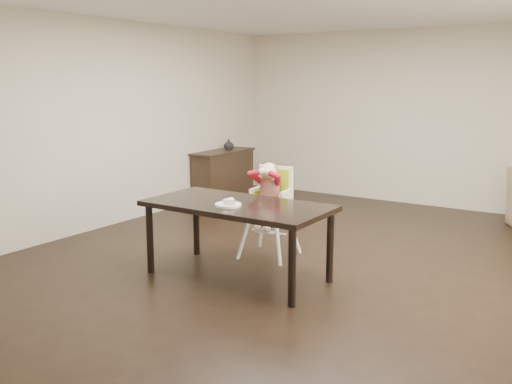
{
  "coord_description": "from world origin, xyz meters",
  "views": [
    {
      "loc": [
        2.71,
        -5.25,
        1.92
      ],
      "look_at": [
        -0.46,
        -0.37,
        0.78
      ],
      "focal_mm": 40.0,
      "sensor_mm": 36.0,
      "label": 1
    }
  ],
  "objects": [
    {
      "name": "ground",
      "position": [
        0.0,
        0.0,
        0.0
      ],
      "size": [
        7.0,
        7.0,
        0.0
      ],
      "primitive_type": "plane",
      "color": "black",
      "rests_on": "ground"
    },
    {
      "name": "room_walls",
      "position": [
        0.0,
        0.0,
        1.86
      ],
      "size": [
        6.02,
        7.02,
        2.71
      ],
      "color": "#BCB39C",
      "rests_on": "ground"
    },
    {
      "name": "dining_table",
      "position": [
        -0.38,
        -0.83,
        0.67
      ],
      "size": [
        1.8,
        0.9,
        0.75
      ],
      "color": "black",
      "rests_on": "ground"
    },
    {
      "name": "high_chair",
      "position": [
        -0.48,
        -0.05,
        0.74
      ],
      "size": [
        0.47,
        0.47,
        1.05
      ],
      "rotation": [
        0.0,
        0.0,
        0.08
      ],
      "color": "white",
      "rests_on": "ground"
    },
    {
      "name": "plate",
      "position": [
        -0.37,
        -0.98,
        0.77
      ],
      "size": [
        0.27,
        0.27,
        0.07
      ],
      "rotation": [
        0.0,
        0.0,
        -0.08
      ],
      "color": "white",
      "rests_on": "dining_table"
    },
    {
      "name": "sideboard",
      "position": [
        -2.78,
        2.21,
        0.4
      ],
      "size": [
        0.44,
        1.26,
        0.79
      ],
      "color": "black",
      "rests_on": "ground"
    },
    {
      "name": "vase",
      "position": [
        -2.78,
        2.38,
        0.88
      ],
      "size": [
        0.2,
        0.21,
        0.17
      ],
      "primitive_type": "imported",
      "rotation": [
        0.0,
        0.0,
        0.18
      ],
      "color": "#99999E",
      "rests_on": "sideboard"
    }
  ]
}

